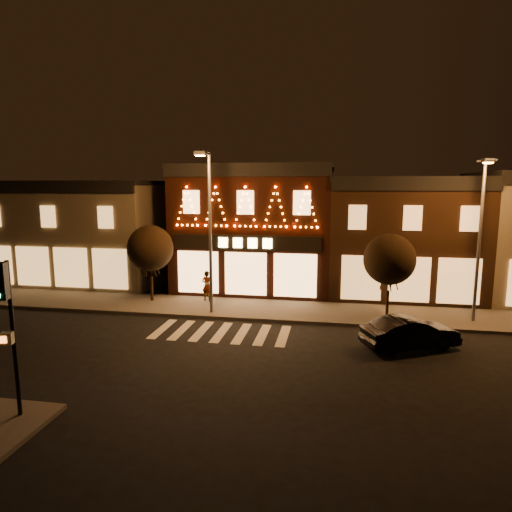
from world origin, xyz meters
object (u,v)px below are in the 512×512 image
(streetlamp_mid, at_px, (209,221))
(dark_sedan, at_px, (410,333))
(pedestrian, at_px, (207,286))
(traffic_signal_near, at_px, (6,309))

(streetlamp_mid, xyz_separation_m, dark_sedan, (9.85, -3.12, -4.47))
(dark_sedan, bearing_deg, pedestrian, 38.13)
(traffic_signal_near, distance_m, dark_sedan, 15.41)
(traffic_signal_near, height_order, streetlamp_mid, streetlamp_mid)
(dark_sedan, relative_size, pedestrian, 2.31)
(dark_sedan, bearing_deg, streetlamp_mid, 48.33)
(traffic_signal_near, xyz_separation_m, dark_sedan, (12.63, 8.37, -2.80))
(traffic_signal_near, distance_m, pedestrian, 14.37)
(traffic_signal_near, bearing_deg, streetlamp_mid, 61.72)
(traffic_signal_near, height_order, dark_sedan, traffic_signal_near)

